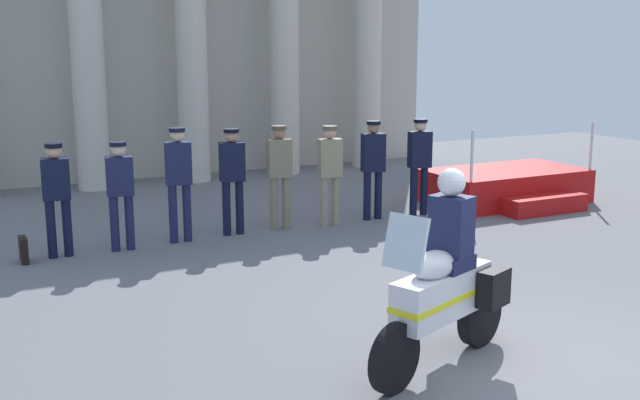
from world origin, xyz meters
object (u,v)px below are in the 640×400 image
at_px(officer_in_row_0, 57,191).
at_px(officer_in_row_4, 279,169).
at_px(officer_in_row_2, 179,175).
at_px(motorcycle_with_rider, 446,285).
at_px(officer_in_row_5, 330,167).
at_px(officer_in_row_7, 420,159).
at_px(officer_in_row_6, 373,162).
at_px(officer_in_row_3, 232,173).
at_px(briefcase_on_ground, 24,250).
at_px(reviewing_stand, 508,187).
at_px(officer_in_row_1, 120,187).

xyz_separation_m(officer_in_row_0, officer_in_row_4, (3.47, 0.12, 0.04)).
distance_m(officer_in_row_2, motorcycle_with_rider, 5.64).
height_order(officer_in_row_5, officer_in_row_7, officer_in_row_7).
distance_m(officer_in_row_2, officer_in_row_6, 3.40).
bearing_deg(officer_in_row_5, officer_in_row_4, -1.88).
xyz_separation_m(officer_in_row_4, motorcycle_with_rider, (-0.77, -5.63, -0.21)).
height_order(officer_in_row_3, briefcase_on_ground, officer_in_row_3).
height_order(officer_in_row_5, briefcase_on_ground, officer_in_row_5).
bearing_deg(officer_in_row_0, briefcase_on_ground, 15.58).
bearing_deg(officer_in_row_7, briefcase_on_ground, 8.53).
bearing_deg(officer_in_row_3, officer_in_row_0, 10.78).
xyz_separation_m(reviewing_stand, officer_in_row_4, (-4.71, 0.04, 0.70)).
relative_size(officer_in_row_1, officer_in_row_7, 0.95).
xyz_separation_m(officer_in_row_0, officer_in_row_5, (4.31, -0.03, 0.02)).
bearing_deg(officer_in_row_2, officer_in_row_1, 13.68).
bearing_deg(officer_in_row_7, officer_in_row_5, 7.94).
xyz_separation_m(officer_in_row_3, motorcycle_with_rider, (0.04, -5.63, -0.20)).
bearing_deg(officer_in_row_1, officer_in_row_4, -168.07).
relative_size(officer_in_row_6, motorcycle_with_rider, 0.86).
height_order(officer_in_row_0, briefcase_on_ground, officer_in_row_0).
distance_m(reviewing_stand, motorcycle_with_rider, 7.85).
relative_size(officer_in_row_2, officer_in_row_6, 1.03).
distance_m(officer_in_row_2, officer_in_row_4, 1.70).
distance_m(reviewing_stand, officer_in_row_4, 4.76).
bearing_deg(reviewing_stand, officer_in_row_3, 179.62).
relative_size(reviewing_stand, officer_in_row_5, 1.77).
relative_size(officer_in_row_1, motorcycle_with_rider, 0.81).
bearing_deg(officer_in_row_2, briefcase_on_ground, 11.03).
bearing_deg(officer_in_row_1, reviewing_stand, -170.69).
xyz_separation_m(officer_in_row_4, briefcase_on_ground, (-3.97, -0.18, -0.82)).
relative_size(officer_in_row_4, briefcase_on_ground, 4.72).
distance_m(officer_in_row_6, motorcycle_with_rider, 6.08).
distance_m(officer_in_row_0, motorcycle_with_rider, 6.14).
bearing_deg(officer_in_row_4, officer_in_row_6, -174.36).
relative_size(officer_in_row_2, motorcycle_with_rider, 0.88).
distance_m(officer_in_row_3, officer_in_row_4, 0.81).
relative_size(officer_in_row_0, officer_in_row_2, 0.93).
bearing_deg(officer_in_row_1, officer_in_row_6, -170.57).
relative_size(officer_in_row_3, officer_in_row_6, 0.99).
height_order(reviewing_stand, officer_in_row_7, officer_in_row_7).
bearing_deg(officer_in_row_5, officer_in_row_1, 8.53).
bearing_deg(motorcycle_with_rider, officer_in_row_6, -135.68).
relative_size(motorcycle_with_rider, briefcase_on_ground, 5.52).
xyz_separation_m(officer_in_row_5, motorcycle_with_rider, (-1.61, -5.48, -0.19)).
distance_m(reviewing_stand, officer_in_row_0, 8.21).
distance_m(officer_in_row_5, motorcycle_with_rider, 5.72).
bearing_deg(motorcycle_with_rider, briefcase_on_ground, -81.19).
xyz_separation_m(officer_in_row_0, officer_in_row_1, (0.88, -0.04, -0.02)).
distance_m(motorcycle_with_rider, briefcase_on_ground, 6.35).
bearing_deg(officer_in_row_0, officer_in_row_4, -169.65).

